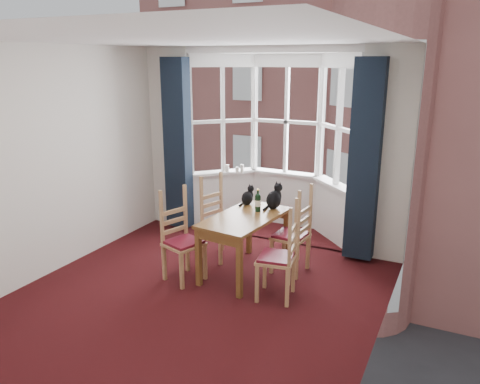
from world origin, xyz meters
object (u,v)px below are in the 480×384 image
Objects in this scene: chair_left_far at (216,223)px; chair_right_far at (297,238)px; candle_tall at (227,168)px; candle_extra at (242,169)px; chair_right_near at (284,260)px; wine_bottle at (258,202)px; cat_right at (274,198)px; dining_table at (245,224)px; candle_short at (237,170)px; chair_left_near at (179,242)px; cat_left at (248,197)px.

chair_right_far is (1.17, -0.04, 0.00)m from chair_left_far.
candle_extra reaches higher than candle_tall.
wine_bottle is at bearing 133.48° from chair_right_near.
candle_extra is at bearing 100.39° from chair_left_far.
candle_extra is (-1.03, 1.18, 0.04)m from cat_right.
chair_right_far is at bearing -21.95° from cat_right.
cat_right reaches higher than chair_left_far.
candle_short reaches higher than dining_table.
chair_left_far is at bearing 171.99° from wine_bottle.
wine_bottle is 1.68m from candle_short.
candle_tall is at bearing 131.31° from chair_right_near.
candle_extra reaches higher than dining_table.
chair_right_far is at bearing 97.35° from chair_right_near.
chair_right_near is 1.06m from cat_right.
chair_left_far is 1.40m from candle_extra.
candle_tall is at bearing -168.28° from candle_extra.
wine_bottle is at bearing 43.75° from chair_left_near.
chair_right_near is at bearing -46.52° from wine_bottle.
candle_short is at bearing 103.80° from chair_left_far.
chair_right_far is at bearing 26.98° from dining_table.
wine_bottle is 2.18× the size of candle_extra.
chair_left_far is at bearing 178.20° from chair_right_far.
chair_left_far is (0.08, 0.79, 0.00)m from chair_left_near.
dining_table is 0.83m from chair_left_near.
candle_short is (-0.31, 1.28, 0.44)m from chair_left_far.
candle_extra reaches higher than chair_left_near.
chair_right_near is 1.26m from cat_left.
chair_left_near is 1.00× the size of chair_right_far.
candle_tall is (-1.74, 1.98, 0.46)m from chair_right_near.
chair_left_far is at bearing 84.18° from chair_left_near.
chair_right_near is at bearing -61.08° from cat_right.
chair_left_far is 1.46m from chair_right_near.
dining_table is 3.76× the size of cat_right.
cat_left is 0.31m from wine_bottle.
candle_short is (-0.97, 1.37, 0.03)m from wine_bottle.
candle_extra is at bearing 11.72° from candle_tall.
chair_right_near is 0.70m from chair_right_far.
chair_right_near is at bearing -30.61° from dining_table.
chair_left_near is at bearing -85.71° from candle_extra.
chair_right_far is at bearing -43.44° from candle_extra.
candle_extra is at bearing 122.68° from wine_bottle.
cat_left reaches higher than candle_tall.
chair_left_near is 10.61× the size of candle_short.
candle_tall is 0.17m from candle_short.
wine_bottle is (-0.61, 0.64, 0.42)m from chair_right_near.
wine_bottle is (-0.52, -0.06, 0.42)m from chair_right_far.
dining_table is 15.24× the size of candle_short.
candle_short is (-0.90, 1.61, 0.26)m from dining_table.
chair_right_far is 3.16× the size of wine_bottle.
candle_extra is (-1.41, 1.33, 0.46)m from chair_right_far.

